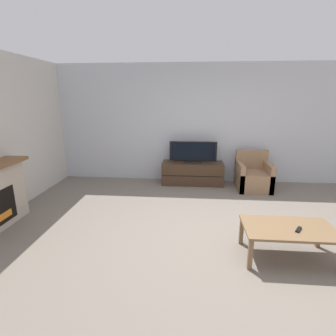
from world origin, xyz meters
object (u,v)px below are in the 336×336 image
at_px(tv, 193,153).
at_px(coffee_table, 289,231).
at_px(remote, 299,230).
at_px(tv_stand, 193,173).
at_px(armchair, 253,176).

relative_size(tv, coffee_table, 0.98).
bearing_deg(remote, tv, 147.04).
bearing_deg(tv, remote, -66.65).
bearing_deg(tv_stand, armchair, -9.49).
bearing_deg(coffee_table, remote, -38.93).
distance_m(armchair, coffee_table, 2.62).
relative_size(coffee_table, remote, 7.46).
bearing_deg(tv_stand, tv, -90.00).
bearing_deg(tv_stand, remote, -66.67).
height_order(tv_stand, tv, tv).
distance_m(tv_stand, tv, 0.48).
distance_m(coffee_table, remote, 0.12).
bearing_deg(coffee_table, tv_stand, 112.39).
relative_size(tv_stand, coffee_table, 1.27).
bearing_deg(coffee_table, armchair, 86.62).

